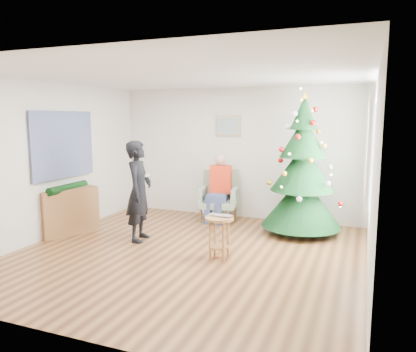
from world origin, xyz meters
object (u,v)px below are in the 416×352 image
at_px(stool, 219,238).
at_px(christmas_tree, 302,170).
at_px(armchair, 219,202).
at_px(standing_man, 139,191).
at_px(console, 69,212).

bearing_deg(stool, christmas_tree, 63.13).
distance_m(armchair, standing_man, 1.93).
relative_size(stool, standing_man, 0.37).
height_order(standing_man, console, standing_man).
bearing_deg(console, stool, 19.34).
relative_size(armchair, console, 0.99).
distance_m(christmas_tree, armchair, 1.84).
relative_size(standing_man, console, 1.65).
height_order(armchair, console, armchair).
relative_size(armchair, standing_man, 0.60).
bearing_deg(armchair, standing_man, -125.66).
xyz_separation_m(christmas_tree, armchair, (-1.65, 0.32, -0.75)).
relative_size(christmas_tree, standing_man, 1.50).
distance_m(christmas_tree, standing_man, 2.80).
distance_m(christmas_tree, console, 4.10).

